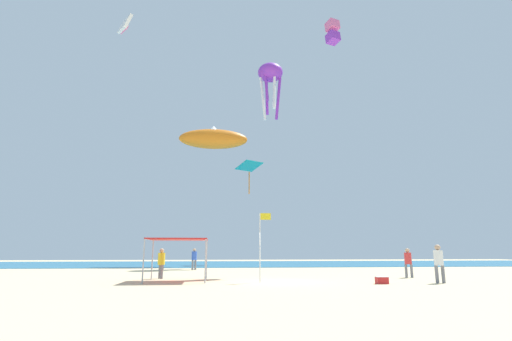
% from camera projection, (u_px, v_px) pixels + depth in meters
% --- Properties ---
extents(ground, '(110.00, 110.00, 0.10)m').
position_uv_depth(ground, '(276.00, 283.00, 19.69)').
color(ground, beige).
extents(ocean_strip, '(110.00, 25.53, 0.03)m').
position_uv_depth(ocean_strip, '(238.00, 264.00, 49.34)').
color(ocean_strip, '#1E6B93').
rests_on(ocean_strip, ground).
extents(canopy_tent, '(3.09, 2.88, 2.21)m').
position_uv_depth(canopy_tent, '(178.00, 241.00, 20.49)').
color(canopy_tent, '#B2B2B7').
rests_on(canopy_tent, ground).
extents(person_near_tent, '(0.38, 0.38, 1.61)m').
position_uv_depth(person_near_tent, '(162.00, 258.00, 33.48)').
color(person_near_tent, brown).
rests_on(person_near_tent, ground).
extents(person_leftmost, '(0.43, 0.43, 1.81)m').
position_uv_depth(person_leftmost, '(194.00, 257.00, 32.71)').
color(person_leftmost, slate).
rests_on(person_leftmost, ground).
extents(person_central, '(0.41, 0.42, 1.72)m').
position_uv_depth(person_central, '(161.00, 261.00, 22.26)').
color(person_central, slate).
rests_on(person_central, ground).
extents(person_rightmost, '(0.41, 0.41, 1.73)m').
position_uv_depth(person_rightmost, '(408.00, 260.00, 23.21)').
color(person_rightmost, slate).
rests_on(person_rightmost, ground).
extents(person_far_shore, '(0.50, 0.45, 1.88)m').
position_uv_depth(person_far_shore, '(439.00, 260.00, 19.15)').
color(person_far_shore, slate).
rests_on(person_far_shore, ground).
extents(banner_flag, '(0.61, 0.06, 3.52)m').
position_uv_depth(banner_flag, '(261.00, 240.00, 19.96)').
color(banner_flag, silver).
rests_on(banner_flag, ground).
extents(cooler_box, '(0.57, 0.37, 0.35)m').
position_uv_depth(cooler_box, '(382.00, 280.00, 18.54)').
color(cooler_box, red).
rests_on(cooler_box, ground).
extents(kite_inflatable_orange, '(8.24, 3.04, 3.29)m').
position_uv_depth(kite_inflatable_orange, '(213.00, 139.00, 46.04)').
color(kite_inflatable_orange, orange).
extents(kite_box_pink, '(1.25, 1.32, 2.13)m').
position_uv_depth(kite_box_pink, '(333.00, 32.00, 34.03)').
color(kite_box_pink, pink).
extents(kite_diamond_teal, '(3.64, 3.62, 4.04)m').
position_uv_depth(kite_diamond_teal, '(249.00, 167.00, 48.95)').
color(kite_diamond_teal, teal).
extents(kite_parafoil_white, '(2.28, 3.88, 2.60)m').
position_uv_depth(kite_parafoil_white, '(125.00, 25.00, 34.74)').
color(kite_parafoil_white, white).
extents(kite_octopus_purple, '(4.11, 4.11, 6.91)m').
position_uv_depth(kite_octopus_purple, '(270.00, 75.00, 45.08)').
color(kite_octopus_purple, purple).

